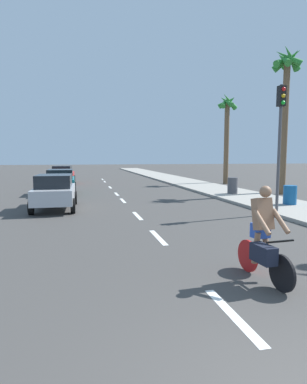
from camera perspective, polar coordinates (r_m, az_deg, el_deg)
The scene contains 19 objects.
ground_plane at distance 22.07m, azimuth -6.97°, elevation 0.07°, with size 160.00×160.00×0.00m, color #423F3D.
sidewalk_strip at distance 25.66m, azimuth 8.46°, elevation 1.06°, with size 3.60×80.00×0.14m, color #9E998E.
lane_stripe_1 at distance 5.29m, azimuth 13.77°, elevation -20.29°, with size 0.16×1.80×0.01m, color white.
lane_stripe_2 at distance 9.55m, azimuth 0.82°, elevation -8.01°, with size 0.16×1.80×0.01m, color white.
lane_stripe_3 at distance 12.96m, azimuth -2.86°, elevation -4.22°, with size 0.16×1.80×0.01m, color white.
lane_stripe_4 at distance 17.47m, azimuth -5.44°, elevation -1.52°, with size 0.16×1.80×0.01m, color white.
lane_stripe_5 at distance 20.58m, azimuth -6.55°, elevation -0.36°, with size 0.16×1.80×0.01m, color white.
lane_stripe_6 at distance 25.19m, azimuth -7.69°, elevation 0.83°, with size 0.16×1.80×0.01m, color white.
lane_stripe_7 at distance 31.04m, azimuth -8.64°, elevation 1.82°, with size 0.16×1.80×0.01m, color white.
lane_stripe_8 at distance 34.41m, azimuth -9.04°, elevation 2.24°, with size 0.16×1.80×0.01m, color white.
cyclist at distance 6.42m, azimuth 18.84°, elevation -7.82°, with size 0.65×1.71×1.82m.
parked_car_silver at distance 15.13m, azimuth -17.08°, elevation 0.20°, with size 1.88×3.97×1.57m.
parked_car_teal at distance 21.26m, azimuth -16.13°, elevation 1.90°, with size 1.93×4.09×1.57m.
parked_car_red at distance 29.63m, azimuth -15.76°, elevation 3.07°, with size 2.06×4.13×1.57m.
palm_tree_mid at distance 22.21m, azimuth 22.45°, elevation 16.93°, with size 1.93×1.60×9.03m.
palm_tree_far at distance 29.04m, azimuth 12.88°, elevation 12.26°, with size 1.73×1.65×7.81m.
traffic_signal at distance 14.10m, azimuth 21.52°, elevation 10.91°, with size 0.28×0.33×5.20m.
trash_bin_near at distance 16.35m, azimuth 22.99°, elevation -0.48°, with size 0.60×0.60×0.88m, color #14518C.
trash_bin_far at distance 20.03m, azimuth 13.81°, elevation 1.11°, with size 0.60×0.60×0.98m, color #47474C.
Camera 1 is at (-2.16, -1.84, 2.35)m, focal length 30.14 mm.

